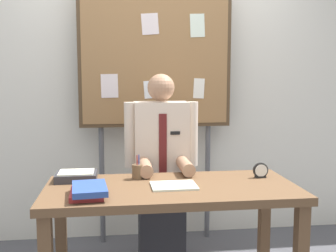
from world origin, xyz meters
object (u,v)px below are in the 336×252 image
at_px(paper_tray, 76,176).
at_px(person, 161,177).
at_px(bulletin_board, 156,58).
at_px(book_stack, 88,191).
at_px(desk_clock, 261,171).
at_px(desk, 172,202).
at_px(pen_holder, 137,172).
at_px(open_notebook, 174,186).

bearing_deg(paper_tray, person, 31.01).
bearing_deg(bulletin_board, book_stack, -113.25).
bearing_deg(desk_clock, paper_tray, 176.01).
distance_m(desk, paper_tray, 0.64).
relative_size(book_stack, pen_holder, 1.91).
bearing_deg(person, desk, -90.00).
height_order(person, pen_holder, person).
bearing_deg(desk_clock, desk, -168.22).
bearing_deg(desk, paper_tray, 160.31).
xyz_separation_m(bulletin_board, book_stack, (-0.49, -1.15, -0.79)).
relative_size(bulletin_board, pen_holder, 13.80).
bearing_deg(book_stack, bulletin_board, 66.75).
distance_m(desk_clock, pen_holder, 0.82).
xyz_separation_m(open_notebook, paper_tray, (-0.60, 0.23, 0.02)).
relative_size(desk_clock, pen_holder, 0.63).
relative_size(person, pen_holder, 9.04).
bearing_deg(person, paper_tray, -148.99).
xyz_separation_m(open_notebook, desk_clock, (0.60, 0.15, 0.04)).
xyz_separation_m(person, bulletin_board, (0.00, 0.42, 0.90)).
bearing_deg(bulletin_board, desk_clock, -54.35).
bearing_deg(desk, desk_clock, 11.78).
bearing_deg(desk, pen_holder, 135.12).
relative_size(person, open_notebook, 5.25).
distance_m(bulletin_board, paper_tray, 1.25).
height_order(desk, person, person).
bearing_deg(person, open_notebook, -88.96).
relative_size(open_notebook, desk_clock, 2.75).
xyz_separation_m(desk, desk_clock, (0.61, 0.13, 0.15)).
height_order(book_stack, open_notebook, book_stack).
distance_m(person, pen_holder, 0.44).
bearing_deg(book_stack, desk_clock, 14.74).
relative_size(desk, open_notebook, 5.61).
xyz_separation_m(desk, person, (0.00, 0.57, 0.02)).
distance_m(bulletin_board, open_notebook, 1.29).
bearing_deg(desk_clock, open_notebook, -166.21).
relative_size(open_notebook, paper_tray, 1.06).
distance_m(desk_clock, paper_tray, 1.21).
relative_size(bulletin_board, desk_clock, 22.06).
bearing_deg(bulletin_board, desk, -90.00).
relative_size(bulletin_board, book_stack, 7.24).
relative_size(open_notebook, pen_holder, 1.72).
xyz_separation_m(person, paper_tray, (-0.59, -0.36, 0.11)).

